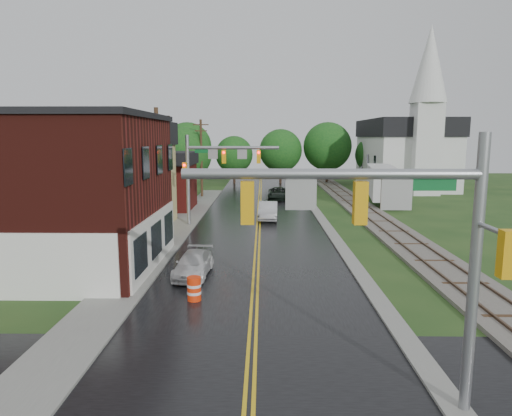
{
  "coord_description": "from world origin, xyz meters",
  "views": [
    {
      "loc": [
        0.36,
        -8.96,
        7.1
      ],
      "look_at": [
        0.01,
        13.82,
        3.5
      ],
      "focal_mm": 32.0,
      "sensor_mm": 36.0,
      "label": 1
    }
  ],
  "objects_px": {
    "tree_left_e": "(186,155)",
    "utility_pole_c": "(201,157)",
    "traffic_signal_near": "(390,224)",
    "construction_barrel": "(194,289)",
    "tree_left_b": "(60,152)",
    "tree_left_c": "(131,161)",
    "sedan_silver": "(268,211)",
    "pickup_white": "(194,264)",
    "traffic_signal_far": "(215,163)",
    "brick_building": "(23,192)",
    "utility_pole_b": "(158,171)",
    "suv_dark": "(278,194)",
    "church": "(408,146)",
    "semi_trailer": "(382,181)"
  },
  "relations": [
    {
      "from": "church",
      "to": "tree_left_b",
      "type": "bearing_deg",
      "value": -150.01
    },
    {
      "from": "tree_left_b",
      "to": "tree_left_c",
      "type": "relative_size",
      "value": 1.27
    },
    {
      "from": "traffic_signal_near",
      "to": "semi_trailer",
      "type": "height_order",
      "value": "traffic_signal_near"
    },
    {
      "from": "tree_left_b",
      "to": "construction_barrel",
      "type": "distance_m",
      "value": 27.17
    },
    {
      "from": "tree_left_b",
      "to": "suv_dark",
      "type": "relative_size",
      "value": 1.97
    },
    {
      "from": "tree_left_b",
      "to": "pickup_white",
      "type": "bearing_deg",
      "value": -51.24
    },
    {
      "from": "traffic_signal_far",
      "to": "suv_dark",
      "type": "relative_size",
      "value": 1.49
    },
    {
      "from": "traffic_signal_near",
      "to": "construction_barrel",
      "type": "distance_m",
      "value": 10.99
    },
    {
      "from": "pickup_white",
      "to": "utility_pole_b",
      "type": "bearing_deg",
      "value": 116.49
    },
    {
      "from": "brick_building",
      "to": "semi_trailer",
      "type": "xyz_separation_m",
      "value": [
        25.67,
        25.07,
        -1.86
      ]
    },
    {
      "from": "brick_building",
      "to": "tree_left_b",
      "type": "xyz_separation_m",
      "value": [
        -5.36,
        16.9,
        1.57
      ]
    },
    {
      "from": "brick_building",
      "to": "utility_pole_b",
      "type": "height_order",
      "value": "utility_pole_b"
    },
    {
      "from": "church",
      "to": "tree_left_c",
      "type": "distance_m",
      "value": 36.59
    },
    {
      "from": "traffic_signal_far",
      "to": "tree_left_e",
      "type": "height_order",
      "value": "tree_left_e"
    },
    {
      "from": "utility_pole_c",
      "to": "brick_building",
      "type": "bearing_deg",
      "value": -101.09
    },
    {
      "from": "traffic_signal_near",
      "to": "utility_pole_b",
      "type": "height_order",
      "value": "utility_pole_b"
    },
    {
      "from": "tree_left_e",
      "to": "sedan_silver",
      "type": "height_order",
      "value": "tree_left_e"
    },
    {
      "from": "church",
      "to": "tree_left_e",
      "type": "bearing_deg",
      "value": -164.8
    },
    {
      "from": "church",
      "to": "pickup_white",
      "type": "xyz_separation_m",
      "value": [
        -23.2,
        -40.08,
        -5.25
      ]
    },
    {
      "from": "suv_dark",
      "to": "utility_pole_b",
      "type": "bearing_deg",
      "value": -112.09
    },
    {
      "from": "utility_pole_b",
      "to": "tree_left_e",
      "type": "height_order",
      "value": "utility_pole_b"
    },
    {
      "from": "utility_pole_c",
      "to": "pickup_white",
      "type": "xyz_separation_m",
      "value": [
        3.6,
        -30.34,
        -4.13
      ]
    },
    {
      "from": "church",
      "to": "utility_pole_c",
      "type": "bearing_deg",
      "value": -160.03
    },
    {
      "from": "tree_left_c",
      "to": "semi_trailer",
      "type": "height_order",
      "value": "tree_left_c"
    },
    {
      "from": "traffic_signal_near",
      "to": "pickup_white",
      "type": "relative_size",
      "value": 1.82
    },
    {
      "from": "utility_pole_c",
      "to": "tree_left_e",
      "type": "height_order",
      "value": "utility_pole_c"
    },
    {
      "from": "church",
      "to": "traffic_signal_far",
      "type": "bearing_deg",
      "value": -131.27
    },
    {
      "from": "tree_left_e",
      "to": "pickup_white",
      "type": "xyz_separation_m",
      "value": [
        5.65,
        -32.24,
        -4.23
      ]
    },
    {
      "from": "tree_left_c",
      "to": "tree_left_e",
      "type": "xyz_separation_m",
      "value": [
        5.0,
        6.0,
        0.3
      ]
    },
    {
      "from": "traffic_signal_near",
      "to": "utility_pole_c",
      "type": "distance_m",
      "value": 43.24
    },
    {
      "from": "tree_left_c",
      "to": "suv_dark",
      "type": "distance_m",
      "value": 16.51
    },
    {
      "from": "suv_dark",
      "to": "traffic_signal_near",
      "type": "bearing_deg",
      "value": -86.12
    },
    {
      "from": "semi_trailer",
      "to": "utility_pole_c",
      "type": "bearing_deg",
      "value": 168.89
    },
    {
      "from": "sedan_silver",
      "to": "construction_barrel",
      "type": "xyz_separation_m",
      "value": [
        -3.43,
        -19.62,
        -0.22
      ]
    },
    {
      "from": "suv_dark",
      "to": "semi_trailer",
      "type": "bearing_deg",
      "value": -7.78
    },
    {
      "from": "traffic_signal_near",
      "to": "tree_left_e",
      "type": "height_order",
      "value": "tree_left_e"
    },
    {
      "from": "tree_left_e",
      "to": "tree_left_c",
      "type": "bearing_deg",
      "value": -129.81
    },
    {
      "from": "traffic_signal_far",
      "to": "pickup_white",
      "type": "distance_m",
      "value": 14.05
    },
    {
      "from": "traffic_signal_far",
      "to": "construction_barrel",
      "type": "relative_size",
      "value": 6.86
    },
    {
      "from": "tree_left_e",
      "to": "suv_dark",
      "type": "xyz_separation_m",
      "value": [
        10.92,
        -3.93,
        -4.13
      ]
    },
    {
      "from": "brick_building",
      "to": "traffic_signal_near",
      "type": "height_order",
      "value": "brick_building"
    },
    {
      "from": "utility_pole_c",
      "to": "suv_dark",
      "type": "height_order",
      "value": "utility_pole_c"
    },
    {
      "from": "utility_pole_c",
      "to": "construction_barrel",
      "type": "height_order",
      "value": "utility_pole_c"
    },
    {
      "from": "tree_left_b",
      "to": "tree_left_e",
      "type": "bearing_deg",
      "value": 57.26
    },
    {
      "from": "brick_building",
      "to": "semi_trailer",
      "type": "distance_m",
      "value": 35.93
    },
    {
      "from": "pickup_white",
      "to": "semi_trailer",
      "type": "height_order",
      "value": "semi_trailer"
    },
    {
      "from": "traffic_signal_near",
      "to": "utility_pole_c",
      "type": "relative_size",
      "value": 0.82
    },
    {
      "from": "traffic_signal_far",
      "to": "tree_left_b",
      "type": "xyz_separation_m",
      "value": [
        -14.38,
        4.9,
        0.74
      ]
    },
    {
      "from": "tree_left_e",
      "to": "utility_pole_c",
      "type": "bearing_deg",
      "value": -42.84
    },
    {
      "from": "church",
      "to": "sedan_silver",
      "type": "bearing_deg",
      "value": -128.52
    }
  ]
}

